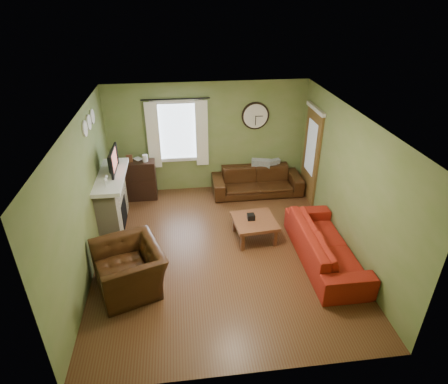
{
  "coord_description": "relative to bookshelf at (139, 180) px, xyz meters",
  "views": [
    {
      "loc": [
        -0.66,
        -5.65,
        4.41
      ],
      "look_at": [
        0.1,
        0.4,
        1.05
      ],
      "focal_mm": 30.0,
      "sensor_mm": 36.0,
      "label": 1
    }
  ],
  "objects": [
    {
      "name": "mantel",
      "position": [
        -0.41,
        -1.09,
        0.67
      ],
      "size": [
        0.58,
        1.6,
        0.08
      ],
      "primitive_type": "cube",
      "color": "white",
      "rests_on": "fireplace"
    },
    {
      "name": "wall_back",
      "position": [
        1.66,
        0.36,
        0.83
      ],
      "size": [
        4.6,
        0.0,
        2.6
      ],
      "primitive_type": "cube",
      "color": "olive",
      "rests_on": "ground"
    },
    {
      "name": "medallion_left",
      "position": [
        -0.62,
        -1.44,
        1.78
      ],
      "size": [
        0.28,
        0.28,
        0.03
      ],
      "primitive_type": "cylinder",
      "color": "white",
      "rests_on": "wall_left"
    },
    {
      "name": "fireplace",
      "position": [
        -0.44,
        -1.09,
        0.08
      ],
      "size": [
        0.4,
        1.4,
        1.1
      ],
      "primitive_type": "cube",
      "color": "#C1B390",
      "rests_on": "floor"
    },
    {
      "name": "bookshelf",
      "position": [
        0.0,
        0.0,
        0.0
      ],
      "size": [
        0.79,
        0.34,
        0.94
      ],
      "primitive_type": null,
      "color": "black",
      "rests_on": "floor"
    },
    {
      "name": "wall_clock",
      "position": [
        2.76,
        0.31,
        1.33
      ],
      "size": [
        0.64,
        0.06,
        0.64
      ],
      "primitive_type": null,
      "color": "white",
      "rests_on": "wall_back"
    },
    {
      "name": "sofa_brown",
      "position": [
        2.78,
        -0.08,
        -0.16
      ],
      "size": [
        2.12,
        0.83,
        0.62
      ],
      "primitive_type": "imported",
      "color": "#321A0B",
      "rests_on": "floor"
    },
    {
      "name": "pillow_right",
      "position": [
        3.21,
        0.21,
        0.08
      ],
      "size": [
        0.38,
        0.22,
        0.36
      ],
      "primitive_type": "cube",
      "rotation": [
        0.0,
        0.0,
        0.33
      ],
      "color": "#8E979A",
      "rests_on": "sofa_brown"
    },
    {
      "name": "medallion_mid",
      "position": [
        -0.62,
        -1.09,
        1.78
      ],
      "size": [
        0.28,
        0.28,
        0.03
      ],
      "primitive_type": "cylinder",
      "color": "white",
      "rests_on": "wall_left"
    },
    {
      "name": "wall_right",
      "position": [
        3.96,
        -2.24,
        0.83
      ],
      "size": [
        0.0,
        5.2,
        2.6
      ],
      "primitive_type": "cube",
      "color": "olive",
      "rests_on": "ground"
    },
    {
      "name": "curtain_right",
      "position": [
        1.51,
        0.24,
        0.98
      ],
      "size": [
        0.28,
        0.04,
        1.55
      ],
      "primitive_type": "cube",
      "color": "white",
      "rests_on": "wall_back"
    },
    {
      "name": "tissue_box",
      "position": [
        2.28,
        -1.89,
        -0.07
      ],
      "size": [
        0.14,
        0.14,
        0.11
      ],
      "primitive_type": "cube",
      "rotation": [
        0.0,
        0.0,
        0.02
      ],
      "color": "black",
      "rests_on": "coffee_table"
    },
    {
      "name": "window_pane",
      "position": [
        0.96,
        0.34,
        1.03
      ],
      "size": [
        1.0,
        0.02,
        1.3
      ],
      "primitive_type": null,
      "color": "silver",
      "rests_on": "wall_back"
    },
    {
      "name": "armchair",
      "position": [
        0.06,
        -3.0,
        -0.09
      ],
      "size": [
        1.35,
        1.44,
        0.76
      ],
      "primitive_type": "imported",
      "rotation": [
        0.0,
        0.0,
        -1.22
      ],
      "color": "#321A0B",
      "rests_on": "floor"
    },
    {
      "name": "curtain_left",
      "position": [
        0.41,
        0.24,
        0.98
      ],
      "size": [
        0.28,
        0.04,
        1.55
      ],
      "primitive_type": "cube",
      "color": "white",
      "rests_on": "wall_back"
    },
    {
      "name": "medallion_right",
      "position": [
        -0.62,
        -0.74,
        1.78
      ],
      "size": [
        0.28,
        0.28,
        0.03
      ],
      "primitive_type": "cylinder",
      "color": "white",
      "rests_on": "wall_left"
    },
    {
      "name": "floor",
      "position": [
        1.66,
        -2.24,
        -0.47
      ],
      "size": [
        4.6,
        5.2,
        0.0
      ],
      "primitive_type": "cube",
      "color": "#52301A",
      "rests_on": "ground"
    },
    {
      "name": "book",
      "position": [
        -0.04,
        0.09,
        0.49
      ],
      "size": [
        0.25,
        0.26,
        0.02
      ],
      "primitive_type": "imported",
      "rotation": [
        0.0,
        0.0,
        0.64
      ],
      "color": "brown",
      "rests_on": "bookshelf"
    },
    {
      "name": "sofa_red",
      "position": [
        3.49,
        -2.74,
        -0.14
      ],
      "size": [
        0.89,
        2.28,
        0.67
      ],
      "primitive_type": "imported",
      "rotation": [
        0.0,
        0.0,
        1.57
      ],
      "color": "maroon",
      "rests_on": "floor"
    },
    {
      "name": "pillow_left",
      "position": [
        2.91,
        0.18,
        0.08
      ],
      "size": [
        0.46,
        0.24,
        0.44
      ],
      "primitive_type": "cube",
      "rotation": [
        0.0,
        0.0,
        -0.26
      ],
      "color": "#8E979A",
      "rests_on": "sofa_brown"
    },
    {
      "name": "wine_glass_a",
      "position": [
        -0.39,
        -1.64,
        0.81
      ],
      "size": [
        0.07,
        0.07,
        0.19
      ],
      "primitive_type": null,
      "color": "white",
      "rests_on": "mantel"
    },
    {
      "name": "tv",
      "position": [
        -0.39,
        -0.94,
        0.88
      ],
      "size": [
        0.08,
        0.6,
        0.35
      ],
      "primitive_type": "imported",
      "rotation": [
        0.0,
        0.0,
        1.57
      ],
      "color": "black",
      "rests_on": "mantel"
    },
    {
      "name": "firebox",
      "position": [
        -0.25,
        -1.09,
        -0.17
      ],
      "size": [
        0.04,
        0.6,
        0.55
      ],
      "primitive_type": "cube",
      "color": "black",
      "rests_on": "fireplace"
    },
    {
      "name": "coffee_table",
      "position": [
        2.35,
        -1.92,
        -0.26
      ],
      "size": [
        0.87,
        0.87,
        0.43
      ],
      "primitive_type": null,
      "rotation": [
        0.0,
        0.0,
        0.09
      ],
      "color": "brown",
      "rests_on": "floor"
    },
    {
      "name": "door",
      "position": [
        3.93,
        -0.39,
        0.58
      ],
      "size": [
        0.05,
        0.9,
        2.1
      ],
      "primitive_type": "cube",
      "color": "brown",
      "rests_on": "floor"
    },
    {
      "name": "wall_front",
      "position": [
        1.66,
        -4.84,
        0.83
      ],
      "size": [
        4.6,
        0.0,
        2.6
      ],
      "primitive_type": "cube",
      "color": "olive",
      "rests_on": "ground"
    },
    {
      "name": "wine_glass_b",
      "position": [
        -0.39,
        -1.5,
        0.8
      ],
      "size": [
        0.06,
        0.06,
        0.18
      ],
      "primitive_type": null,
      "color": "white",
      "rests_on": "mantel"
    },
    {
      "name": "wall_left",
      "position": [
        -0.64,
        -2.24,
        0.83
      ],
      "size": [
        0.0,
        5.2,
        2.6
      ],
      "primitive_type": "cube",
      "color": "olive",
      "rests_on": "ground"
    },
    {
      "name": "ceiling",
      "position": [
        1.66,
        -2.24,
        2.13
      ],
      "size": [
        4.6,
        5.2,
        0.0
      ],
      "primitive_type": "cube",
      "color": "white",
      "rests_on": "ground"
    },
    {
      "name": "tv_screen",
      "position": [
        -0.31,
        -0.94,
        0.94
      ],
      "size": [
        0.02,
        0.62,
        0.36
      ],
      "primitive_type": "cube",
      "color": "#994C3F",
      "rests_on": "mantel"
    },
    {
      "name": "curtain_rod",
      "position": [
        0.96,
        0.24,
        1.8
      ],
      "size": [
        0.03,
        0.03,
        1.5
      ],
      "primitive_type": "cylinder",
      "color": "black",
      "rests_on": "wall_back"
    }
  ]
}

